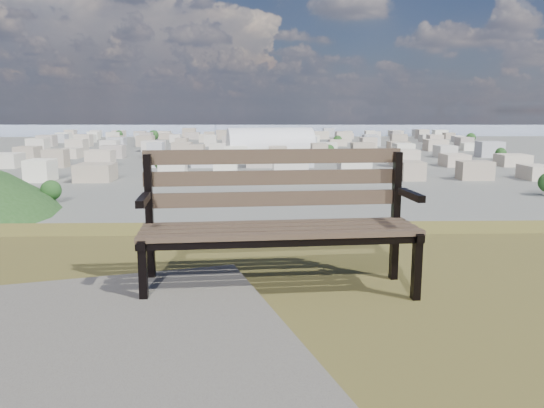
{
  "coord_description": "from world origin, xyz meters",
  "views": [
    {
      "loc": [
        -0.95,
        -1.44,
        26.29
      ],
      "look_at": [
        -0.79,
        4.18,
        25.3
      ],
      "focal_mm": 35.0,
      "sensor_mm": 36.0,
      "label": 1
    }
  ],
  "objects": [
    {
      "name": "park_bench",
      "position": [
        -0.8,
        2.29,
        25.57
      ],
      "size": [
        1.97,
        0.78,
        1.01
      ],
      "rotation": [
        0.0,
        0.0,
        0.08
      ],
      "color": "#483C29",
      "rests_on": "hilltop_mesa"
    },
    {
      "name": "arena",
      "position": [
        6.83,
        317.3,
        5.05
      ],
      "size": [
        53.67,
        29.74,
        21.43
      ],
      "rotation": [
        0.0,
        0.0,
        0.17
      ],
      "color": "silver",
      "rests_on": "ground"
    },
    {
      "name": "city_blocks",
      "position": [
        0.0,
        394.44,
        3.5
      ],
      "size": [
        395.0,
        361.0,
        7.0
      ],
      "color": "beige",
      "rests_on": "ground"
    },
    {
      "name": "city_trees",
      "position": [
        -26.39,
        319.0,
        4.83
      ],
      "size": [
        406.52,
        387.2,
        9.98
      ],
      "color": "#332219",
      "rests_on": "ground"
    },
    {
      "name": "bay_water",
      "position": [
        0.0,
        900.0,
        0.0
      ],
      "size": [
        2400.0,
        700.0,
        0.12
      ],
      "primitive_type": "cube",
      "color": "#8AA0B0",
      "rests_on": "ground"
    },
    {
      "name": "far_hills",
      "position": [
        -60.92,
        1402.93,
        25.47
      ],
      "size": [
        2050.0,
        340.0,
        60.0
      ],
      "color": "#8D94AF",
      "rests_on": "ground"
    }
  ]
}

